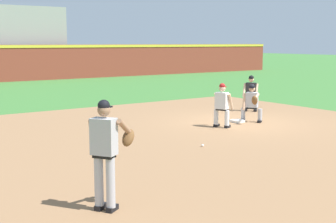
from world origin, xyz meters
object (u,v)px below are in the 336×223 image
baseball (203,145)px  baserunner (222,104)px  first_baseman (252,102)px  first_base_bag (237,121)px  pitcher (106,148)px  umpire (251,92)px

baseball → baserunner: 3.09m
baseball → first_baseman: bearing=27.8°
baseball → baserunner: (2.33, 1.87, 0.76)m
baseball → baserunner: bearing=38.8°
first_base_bag → pitcher: (-7.78, -5.11, 1.01)m
baseball → baserunner: baserunner is taller
first_base_bag → first_baseman: bearing=-32.7°
first_baseman → umpire: umpire is taller
first_base_bag → baseball: bearing=-146.3°
umpire → first_base_bag: bearing=-144.0°
umpire → baseball: bearing=-145.3°
pitcher → first_baseman: 9.52m
first_base_bag → baserunner: baserunner is taller
baseball → pitcher: pitcher is taller
pitcher → umpire: 12.15m
pitcher → first_baseman: pitcher is taller
first_base_bag → baseball: first_base_bag is taller
baseball → umpire: bearing=34.7°
first_baseman → baserunner: bearing=-174.0°
baseball → pitcher: bearing=-147.0°
baserunner → umpire: (3.41, 2.09, 0.00)m
first_baseman → first_base_bag: bearing=147.3°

